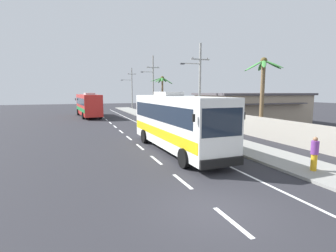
{
  "coord_description": "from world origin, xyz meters",
  "views": [
    {
      "loc": [
        -4.43,
        -7.22,
        3.97
      ],
      "look_at": [
        1.43,
        8.56,
        1.7
      ],
      "focal_mm": 27.54,
      "sensor_mm": 36.0,
      "label": 1
    }
  ],
  "objects_px": {
    "coach_bus_foreground": "(176,120)",
    "pedestrian_near_kerb": "(170,117)",
    "utility_pole_distant": "(132,87)",
    "roadside_building": "(252,108)",
    "palm_second": "(263,83)",
    "pedestrian_midwalk": "(314,153)",
    "utility_pole_far": "(153,84)",
    "motorcycle_beside_bus": "(155,123)",
    "utility_pole_mid": "(199,84)",
    "coach_bus_far_lane": "(89,104)",
    "palm_nearest": "(162,87)"
  },
  "relations": [
    {
      "from": "coach_bus_foreground",
      "to": "pedestrian_near_kerb",
      "type": "distance_m",
      "value": 12.93
    },
    {
      "from": "utility_pole_distant",
      "to": "roadside_building",
      "type": "bearing_deg",
      "value": -76.67
    },
    {
      "from": "coach_bus_foreground",
      "to": "palm_second",
      "type": "distance_m",
      "value": 9.35
    },
    {
      "from": "pedestrian_midwalk",
      "to": "utility_pole_far",
      "type": "relative_size",
      "value": 0.17
    },
    {
      "from": "motorcycle_beside_bus",
      "to": "utility_pole_distant",
      "type": "height_order",
      "value": "utility_pole_distant"
    },
    {
      "from": "motorcycle_beside_bus",
      "to": "utility_pole_mid",
      "type": "distance_m",
      "value": 6.24
    },
    {
      "from": "pedestrian_near_kerb",
      "to": "palm_second",
      "type": "xyz_separation_m",
      "value": [
        4.54,
        -10.13,
        3.69
      ]
    },
    {
      "from": "coach_bus_far_lane",
      "to": "utility_pole_mid",
      "type": "relative_size",
      "value": 1.23
    },
    {
      "from": "utility_pole_far",
      "to": "pedestrian_near_kerb",
      "type": "bearing_deg",
      "value": -98.91
    },
    {
      "from": "utility_pole_far",
      "to": "motorcycle_beside_bus",
      "type": "bearing_deg",
      "value": -106.33
    },
    {
      "from": "roadside_building",
      "to": "palm_second",
      "type": "bearing_deg",
      "value": -123.75
    },
    {
      "from": "pedestrian_near_kerb",
      "to": "utility_pole_distant",
      "type": "distance_m",
      "value": 31.19
    },
    {
      "from": "utility_pole_far",
      "to": "roadside_building",
      "type": "distance_m",
      "value": 17.81
    },
    {
      "from": "pedestrian_midwalk",
      "to": "utility_pole_distant",
      "type": "distance_m",
      "value": 50.11
    },
    {
      "from": "motorcycle_beside_bus",
      "to": "palm_nearest",
      "type": "height_order",
      "value": "palm_nearest"
    },
    {
      "from": "motorcycle_beside_bus",
      "to": "pedestrian_midwalk",
      "type": "relative_size",
      "value": 1.18
    },
    {
      "from": "utility_pole_far",
      "to": "palm_second",
      "type": "bearing_deg",
      "value": -84.32
    },
    {
      "from": "utility_pole_distant",
      "to": "palm_second",
      "type": "height_order",
      "value": "utility_pole_distant"
    },
    {
      "from": "pedestrian_near_kerb",
      "to": "utility_pole_distant",
      "type": "bearing_deg",
      "value": -85.14
    },
    {
      "from": "pedestrian_midwalk",
      "to": "palm_nearest",
      "type": "bearing_deg",
      "value": -107.45
    },
    {
      "from": "coach_bus_far_lane",
      "to": "pedestrian_midwalk",
      "type": "relative_size",
      "value": 6.59
    },
    {
      "from": "utility_pole_far",
      "to": "utility_pole_distant",
      "type": "relative_size",
      "value": 1.06
    },
    {
      "from": "coach_bus_far_lane",
      "to": "utility_pole_distant",
      "type": "bearing_deg",
      "value": 57.93
    },
    {
      "from": "pedestrian_midwalk",
      "to": "palm_second",
      "type": "distance_m",
      "value": 10.56
    },
    {
      "from": "motorcycle_beside_bus",
      "to": "utility_pole_distant",
      "type": "xyz_separation_m",
      "value": [
        4.82,
        33.01,
        4.26
      ]
    },
    {
      "from": "roadside_building",
      "to": "pedestrian_midwalk",
      "type": "bearing_deg",
      "value": -119.72
    },
    {
      "from": "pedestrian_near_kerb",
      "to": "roadside_building",
      "type": "relative_size",
      "value": 0.12
    },
    {
      "from": "motorcycle_beside_bus",
      "to": "pedestrian_near_kerb",
      "type": "xyz_separation_m",
      "value": [
        2.5,
        2.15,
        0.3
      ]
    },
    {
      "from": "utility_pole_mid",
      "to": "coach_bus_far_lane",
      "type": "bearing_deg",
      "value": 120.76
    },
    {
      "from": "pedestrian_midwalk",
      "to": "coach_bus_far_lane",
      "type": "bearing_deg",
      "value": -87.53
    },
    {
      "from": "pedestrian_near_kerb",
      "to": "utility_pole_distant",
      "type": "height_order",
      "value": "utility_pole_distant"
    },
    {
      "from": "coach_bus_far_lane",
      "to": "roadside_building",
      "type": "xyz_separation_m",
      "value": [
        18.32,
        -15.84,
        -0.05
      ]
    },
    {
      "from": "motorcycle_beside_bus",
      "to": "coach_bus_far_lane",
      "type": "bearing_deg",
      "value": 109.62
    },
    {
      "from": "coach_bus_foreground",
      "to": "utility_pole_mid",
      "type": "bearing_deg",
      "value": 54.76
    },
    {
      "from": "pedestrian_midwalk",
      "to": "utility_pole_far",
      "type": "bearing_deg",
      "value": -105.29
    },
    {
      "from": "coach_bus_foreground",
      "to": "pedestrian_near_kerb",
      "type": "relative_size",
      "value": 7.15
    },
    {
      "from": "coach_bus_far_lane",
      "to": "roadside_building",
      "type": "relative_size",
      "value": 0.86
    },
    {
      "from": "coach_bus_far_lane",
      "to": "utility_pole_far",
      "type": "height_order",
      "value": "utility_pole_far"
    },
    {
      "from": "motorcycle_beside_bus",
      "to": "roadside_building",
      "type": "xyz_separation_m",
      "value": [
        12.57,
        0.29,
        1.25
      ]
    },
    {
      "from": "utility_pole_mid",
      "to": "utility_pole_far",
      "type": "xyz_separation_m",
      "value": [
        0.11,
        17.09,
        0.42
      ]
    },
    {
      "from": "roadside_building",
      "to": "utility_pole_far",
      "type": "bearing_deg",
      "value": 116.83
    },
    {
      "from": "coach_bus_foreground",
      "to": "utility_pole_far",
      "type": "relative_size",
      "value": 1.13
    },
    {
      "from": "palm_nearest",
      "to": "palm_second",
      "type": "xyz_separation_m",
      "value": [
        1.31,
        -22.05,
        -0.09
      ]
    },
    {
      "from": "palm_nearest",
      "to": "palm_second",
      "type": "relative_size",
      "value": 0.95
    },
    {
      "from": "pedestrian_midwalk",
      "to": "utility_pole_distant",
      "type": "bearing_deg",
      "value": -104.32
    },
    {
      "from": "pedestrian_near_kerb",
      "to": "coach_bus_foreground",
      "type": "bearing_deg",
      "value": 80.08
    },
    {
      "from": "palm_second",
      "to": "pedestrian_midwalk",
      "type": "bearing_deg",
      "value": -115.67
    },
    {
      "from": "utility_pole_far",
      "to": "utility_pole_distant",
      "type": "xyz_separation_m",
      "value": [
        0.15,
        17.09,
        -0.28
      ]
    },
    {
      "from": "coach_bus_far_lane",
      "to": "palm_second",
      "type": "bearing_deg",
      "value": -62.05
    },
    {
      "from": "pedestrian_midwalk",
      "to": "utility_pole_far",
      "type": "distance_m",
      "value": 33.15
    }
  ]
}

